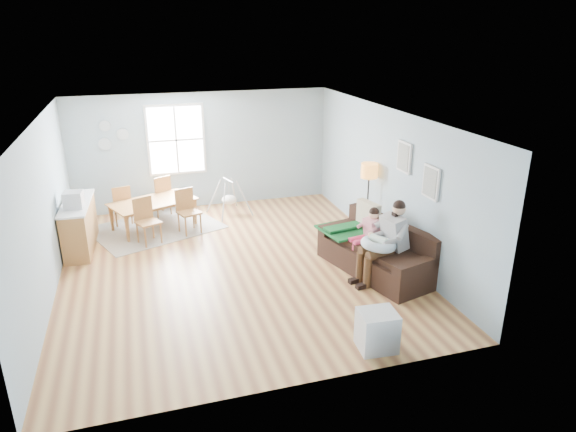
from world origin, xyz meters
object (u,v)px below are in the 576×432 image
object	(u,v)px
dining_table	(155,215)
counter	(79,225)
toddler	(368,228)
chair_se	(187,208)
father	(386,239)
baby_swing	(229,199)
chair_nw	(121,203)
chair_ne	(161,193)
sofa	(378,254)
chair_sw	(146,218)
floor_lamp	(369,177)
storage_cube	(376,331)
monitor	(73,200)

from	to	relation	value
dining_table	counter	world-z (taller)	counter
toddler	chair_se	xyz separation A→B (m)	(-2.88, 2.66, -0.23)
father	baby_swing	xyz separation A→B (m)	(-1.93, 3.96, -0.38)
toddler	chair_se	distance (m)	3.93
chair_nw	chair_ne	distance (m)	0.93
chair_nw	sofa	bearing A→B (deg)	-40.15
chair_sw	chair_nw	bearing A→B (deg)	112.21
chair_nw	chair_ne	bearing A→B (deg)	21.52
floor_lamp	storage_cube	bearing A→B (deg)	-112.90
toddler	baby_swing	bearing A→B (deg)	118.17
sofa	chair_ne	distance (m)	5.29
counter	baby_swing	world-z (taller)	counter
dining_table	monitor	size ratio (longest dim) A/B	4.81
toddler	chair_sw	distance (m)	4.40
storage_cube	chair_se	distance (m)	5.34
toddler	chair_nw	size ratio (longest dim) A/B	1.02
sofa	chair_se	size ratio (longest dim) A/B	2.54
father	chair_nw	xyz separation A→B (m)	(-4.28, 3.99, -0.25)
monitor	storage_cube	bearing A→B (deg)	-47.45
toddler	sofa	bearing A→B (deg)	-53.25
floor_lamp	chair_nw	size ratio (longest dim) A/B	1.79
dining_table	monitor	world-z (taller)	monitor
storage_cube	chair_nw	size ratio (longest dim) A/B	0.61
chair_se	toddler	bearing A→B (deg)	-42.75
floor_lamp	chair_nw	xyz separation A→B (m)	(-4.72, 2.32, -0.82)
counter	baby_swing	size ratio (longest dim) A/B	1.68
chair_sw	chair_ne	xyz separation A→B (m)	(0.39, 1.49, 0.01)
floor_lamp	chair_nw	world-z (taller)	floor_lamp
dining_table	toddler	bearing A→B (deg)	-64.33
chair_ne	chair_nw	bearing A→B (deg)	-158.48
toddler	chair_nw	distance (m)	5.45
toddler	chair_nw	bearing A→B (deg)	140.38
chair_se	monitor	bearing A→B (deg)	-164.69
father	chair_sw	world-z (taller)	father
baby_swing	counter	bearing A→B (deg)	-161.62
floor_lamp	chair_sw	world-z (taller)	floor_lamp
chair_sw	chair_nw	distance (m)	1.25
chair_sw	counter	world-z (taller)	counter
storage_cube	counter	size ratio (longest dim) A/B	0.32
dining_table	monitor	bearing A→B (deg)	-169.23
father	chair_ne	xyz separation A→B (m)	(-3.42, 4.33, -0.21)
dining_table	chair_ne	bearing A→B (deg)	51.75
chair_ne	baby_swing	size ratio (longest dim) A/B	0.93
chair_nw	counter	size ratio (longest dim) A/B	0.52
sofa	monitor	xyz separation A→B (m)	(-5.11, 2.27, 0.79)
storage_cube	chair_sw	world-z (taller)	chair_sw
storage_cube	dining_table	distance (m)	5.97
chair_ne	counter	bearing A→B (deg)	-139.39
counter	storage_cube	bearing A→B (deg)	-49.47
dining_table	baby_swing	world-z (taller)	baby_swing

